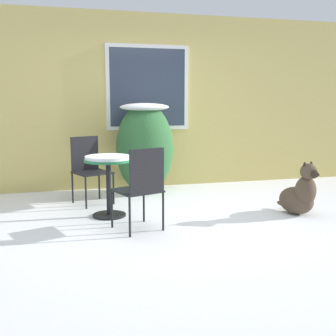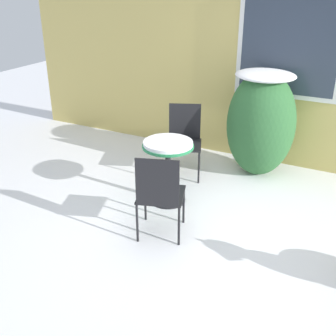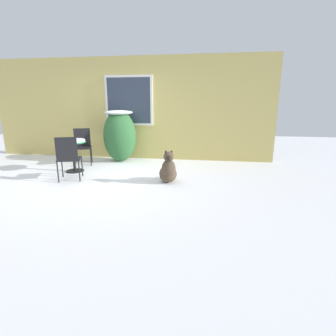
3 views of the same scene
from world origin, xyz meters
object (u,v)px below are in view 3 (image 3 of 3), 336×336
object	(u,v)px
patio_chair_near_table	(82,145)
patio_chair_far_side	(68,157)
patio_table	(73,147)
dog	(168,171)

from	to	relation	value
patio_chair_near_table	patio_chair_far_side	world-z (taller)	same
patio_table	dog	world-z (taller)	patio_table
patio_chair_near_table	dog	size ratio (longest dim) A/B	1.33
patio_table	patio_chair_near_table	xyz separation A→B (m)	(-0.17, 0.78, -0.08)
patio_table	patio_chair_far_side	bearing A→B (deg)	-68.87
dog	patio_chair_near_table	bearing A→B (deg)	138.48
patio_chair_near_table	dog	bearing A→B (deg)	-50.31
patio_chair_far_side	dog	world-z (taller)	patio_chair_far_side
patio_chair_far_side	dog	bearing A→B (deg)	165.23
patio_table	dog	distance (m)	2.37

